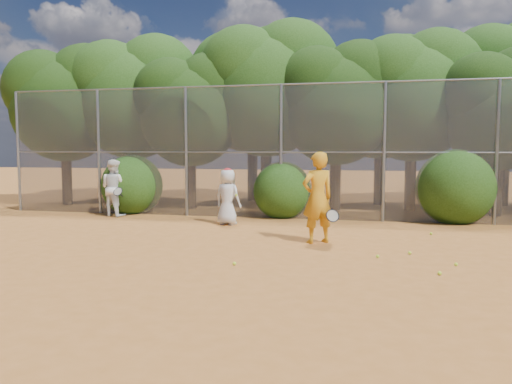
# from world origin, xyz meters

# --- Properties ---
(ground) EXTENTS (80.00, 80.00, 0.00)m
(ground) POSITION_xyz_m (0.00, 0.00, 0.00)
(ground) COLOR #AB6226
(ground) RESTS_ON ground
(fence_back) EXTENTS (20.05, 0.09, 4.03)m
(fence_back) POSITION_xyz_m (-0.12, 6.00, 2.05)
(fence_back) COLOR gray
(fence_back) RESTS_ON ground
(tree_0) EXTENTS (4.38, 3.81, 6.00)m
(tree_0) POSITION_xyz_m (-9.44, 8.04, 3.93)
(tree_0) COLOR black
(tree_0) RESTS_ON ground
(tree_1) EXTENTS (4.64, 4.03, 6.35)m
(tree_1) POSITION_xyz_m (-6.94, 8.54, 4.16)
(tree_1) COLOR black
(tree_1) RESTS_ON ground
(tree_2) EXTENTS (3.99, 3.47, 5.47)m
(tree_2) POSITION_xyz_m (-4.45, 7.83, 3.58)
(tree_2) COLOR black
(tree_2) RESTS_ON ground
(tree_3) EXTENTS (4.89, 4.26, 6.70)m
(tree_3) POSITION_xyz_m (-1.94, 8.84, 4.40)
(tree_3) COLOR black
(tree_3) RESTS_ON ground
(tree_4) EXTENTS (4.19, 3.64, 5.73)m
(tree_4) POSITION_xyz_m (0.55, 8.24, 3.76)
(tree_4) COLOR black
(tree_4) RESTS_ON ground
(tree_5) EXTENTS (4.51, 3.92, 6.17)m
(tree_5) POSITION_xyz_m (3.06, 9.04, 4.05)
(tree_5) COLOR black
(tree_5) RESTS_ON ground
(tree_6) EXTENTS (3.86, 3.36, 5.29)m
(tree_6) POSITION_xyz_m (5.55, 8.03, 3.47)
(tree_6) COLOR black
(tree_6) RESTS_ON ground
(tree_9) EXTENTS (4.83, 4.20, 6.62)m
(tree_9) POSITION_xyz_m (-7.94, 10.84, 4.34)
(tree_9) COLOR black
(tree_9) RESTS_ON ground
(tree_10) EXTENTS (5.15, 4.48, 7.06)m
(tree_10) POSITION_xyz_m (-2.93, 11.05, 4.63)
(tree_10) COLOR black
(tree_10) RESTS_ON ground
(tree_11) EXTENTS (4.64, 4.03, 6.35)m
(tree_11) POSITION_xyz_m (2.06, 10.64, 4.16)
(tree_11) COLOR black
(tree_11) RESTS_ON ground
(tree_12) EXTENTS (5.02, 4.37, 6.88)m
(tree_12) POSITION_xyz_m (6.56, 11.24, 4.51)
(tree_12) COLOR black
(tree_12) RESTS_ON ground
(bush_0) EXTENTS (2.00, 2.00, 2.00)m
(bush_0) POSITION_xyz_m (-6.00, 6.30, 1.00)
(bush_0) COLOR #1C3F0F
(bush_0) RESTS_ON ground
(bush_1) EXTENTS (1.80, 1.80, 1.80)m
(bush_1) POSITION_xyz_m (-1.00, 6.30, 0.90)
(bush_1) COLOR #1C3F0F
(bush_1) RESTS_ON ground
(bush_2) EXTENTS (2.20, 2.20, 2.20)m
(bush_2) POSITION_xyz_m (4.00, 6.30, 1.10)
(bush_2) COLOR #1C3F0F
(bush_2) RESTS_ON ground
(player_yellow) EXTENTS (0.96, 0.82, 2.04)m
(player_yellow) POSITION_xyz_m (0.45, 2.29, 1.02)
(player_yellow) COLOR orange
(player_yellow) RESTS_ON ground
(player_teen) EXTENTS (0.87, 0.69, 1.58)m
(player_teen) POSITION_xyz_m (-2.23, 4.45, 0.78)
(player_teen) COLOR silver
(player_teen) RESTS_ON ground
(player_white) EXTENTS (1.01, 0.88, 1.77)m
(player_white) POSITION_xyz_m (-6.18, 5.40, 0.89)
(player_white) COLOR white
(player_white) RESTS_ON ground
(ball_0) EXTENTS (0.07, 0.07, 0.07)m
(ball_0) POSITION_xyz_m (1.74, 0.97, 0.03)
(ball_0) COLOR #C0E82A
(ball_0) RESTS_ON ground
(ball_1) EXTENTS (0.07, 0.07, 0.07)m
(ball_1) POSITION_xyz_m (2.38, 1.44, 0.03)
(ball_1) COLOR #C0E82A
(ball_1) RESTS_ON ground
(ball_2) EXTENTS (0.07, 0.07, 0.07)m
(ball_2) POSITION_xyz_m (3.10, 0.58, 0.03)
(ball_2) COLOR #C0E82A
(ball_2) RESTS_ON ground
(ball_3) EXTENTS (0.07, 0.07, 0.07)m
(ball_3) POSITION_xyz_m (2.72, -0.16, 0.03)
(ball_3) COLOR #C0E82A
(ball_3) RESTS_ON ground
(ball_4) EXTENTS (0.07, 0.07, 0.07)m
(ball_4) POSITION_xyz_m (-0.81, -0.21, 0.03)
(ball_4) COLOR #C0E82A
(ball_4) RESTS_ON ground
(ball_5) EXTENTS (0.07, 0.07, 0.07)m
(ball_5) POSITION_xyz_m (3.08, 3.91, 0.03)
(ball_5) COLOR #C0E82A
(ball_5) RESTS_ON ground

